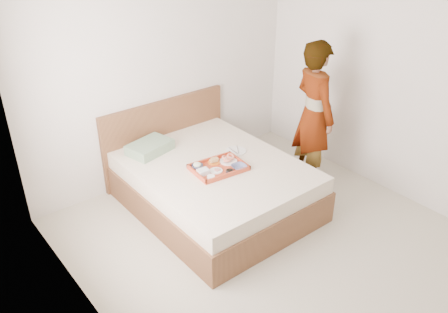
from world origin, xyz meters
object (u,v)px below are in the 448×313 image
bed (215,186)px  person (314,115)px  tray (219,167)px  dinner_plate (236,151)px

bed → person: bearing=-12.1°
tray → dinner_plate: 0.44m
dinner_plate → person: (0.86, -0.34, 0.32)m
tray → person: 1.30m
bed → dinner_plate: (0.36, 0.08, 0.27)m
bed → person: size_ratio=1.17×
bed → tray: (-0.03, -0.11, 0.29)m
bed → person: 1.38m
tray → dinner_plate: (0.39, 0.19, -0.02)m
tray → person: size_ratio=0.32×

